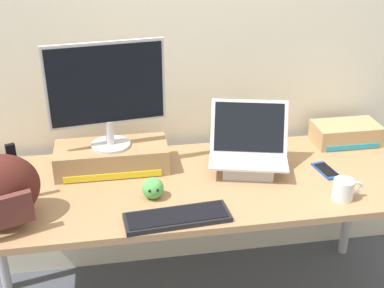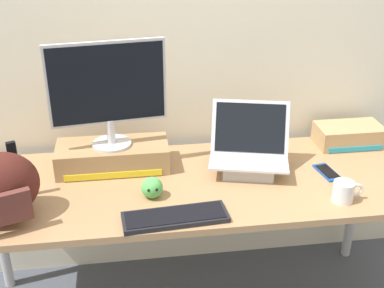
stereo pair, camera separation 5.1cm
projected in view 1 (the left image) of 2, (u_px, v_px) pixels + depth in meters
The scene contains 10 objects.
back_wall at pixel (176, 27), 2.37m from camera, with size 7.00×0.10×2.60m, color silver.
desk at pixel (192, 194), 2.24m from camera, with size 1.98×0.72×0.73m.
toner_box_yellow at pixel (112, 157), 2.29m from camera, with size 0.50×0.22×0.12m.
desktop_monitor at pixel (107, 91), 2.14m from camera, with size 0.50×0.17×0.47m.
open_laptop at pixel (248, 157), 2.27m from camera, with size 0.39×0.33×0.30m.
external_keyboard at pixel (177, 217), 1.94m from camera, with size 0.41×0.16×0.02m.
coffee_mug at pixel (344, 189), 2.06m from camera, with size 0.13×0.09×0.09m.
cell_phone at pixel (326, 170), 2.28m from camera, with size 0.09×0.16×0.01m.
plush_toy at pixel (153, 188), 2.07m from camera, with size 0.09×0.09×0.09m.
toner_box_cyan at pixel (346, 133), 2.53m from camera, with size 0.32×0.18×0.10m.
Camera 1 is at (-0.31, -1.88, 1.86)m, focal length 47.50 mm.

